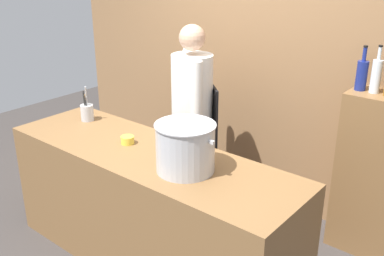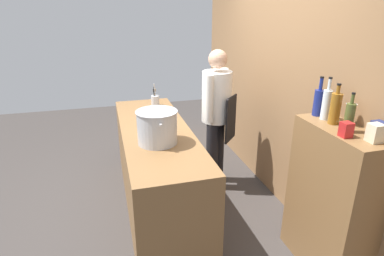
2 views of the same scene
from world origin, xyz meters
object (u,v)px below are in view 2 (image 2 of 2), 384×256
object	(u,v)px
butter_jar	(154,119)
wine_bottle_olive	(349,117)
spice_tin_cream	(375,133)
spice_tin_red	(346,130)
chef	(217,111)
utensil_crock	(155,100)
wine_bottle_clear	(327,104)
wine_bottle_amber	(335,108)
spice_tin_navy	(378,129)
stockpot_large	(157,127)
wine_glass_tall	(351,110)
wine_bottle_cobalt	(319,102)

from	to	relation	value
butter_jar	wine_bottle_olive	bearing A→B (deg)	36.07
spice_tin_cream	spice_tin_red	bearing A→B (deg)	-135.04
chef	utensil_crock	size ratio (longest dim) A/B	5.69
wine_bottle_clear	wine_bottle_amber	size ratio (longest dim) A/B	1.09
spice_tin_navy	wine_bottle_amber	bearing A→B (deg)	-160.15
stockpot_large	spice_tin_cream	xyz separation A→B (m)	(1.18, 1.25, 0.26)
wine_bottle_clear	wine_glass_tall	distance (m)	0.19
utensil_crock	wine_glass_tall	xyz separation A→B (m)	(2.07, 1.13, 0.41)
wine_glass_tall	spice_tin_cream	xyz separation A→B (m)	(0.30, -0.05, -0.06)
wine_bottle_clear	spice_tin_red	size ratio (longest dim) A/B	3.21
butter_jar	wine_bottle_cobalt	bearing A→B (deg)	44.45
chef	wine_bottle_olive	bearing A→B (deg)	-123.78
wine_bottle_amber	butter_jar	bearing A→B (deg)	-140.20
wine_bottle_clear	wine_bottle_cobalt	bearing A→B (deg)	178.77
utensil_crock	spice_tin_navy	xyz separation A→B (m)	(2.31, 1.16, 0.34)
wine_bottle_cobalt	butter_jar	bearing A→B (deg)	-135.55
butter_jar	spice_tin_navy	bearing A→B (deg)	36.80
wine_bottle_olive	wine_glass_tall	bearing A→B (deg)	137.44
wine_glass_tall	spice_tin_navy	distance (m)	0.25
utensil_crock	wine_bottle_clear	distance (m)	2.21
wine_bottle_cobalt	spice_tin_navy	size ratio (longest dim) A/B	2.87
stockpot_large	wine_bottle_clear	xyz separation A→B (m)	(0.71, 1.22, 0.33)
wine_bottle_olive	spice_tin_red	distance (m)	0.12
spice_tin_red	utensil_crock	bearing A→B (deg)	-157.05
butter_jar	spice_tin_red	bearing A→B (deg)	33.07
chef	wine_bottle_cobalt	size ratio (longest dim) A/B	5.17
wine_bottle_clear	spice_tin_cream	xyz separation A→B (m)	(0.47, 0.02, -0.06)
stockpot_large	wine_bottle_clear	world-z (taller)	wine_bottle_clear
spice_tin_cream	utensil_crock	bearing A→B (deg)	-155.62
wine_bottle_amber	spice_tin_navy	distance (m)	0.33
butter_jar	wine_bottle_clear	distance (m)	1.80
butter_jar	wine_bottle_olive	size ratio (longest dim) A/B	0.33
wine_bottle_clear	spice_tin_cream	bearing A→B (deg)	2.99
butter_jar	spice_tin_cream	distance (m)	2.17
stockpot_large	butter_jar	xyz separation A→B (m)	(-0.59, 0.05, -0.13)
wine_bottle_cobalt	spice_tin_cream	world-z (taller)	wine_bottle_cobalt
butter_jar	wine_bottle_clear	bearing A→B (deg)	42.10
wine_bottle_olive	spice_tin_red	size ratio (longest dim) A/B	2.76
wine_bottle_clear	wine_bottle_olive	xyz separation A→B (m)	(0.28, -0.02, -0.01)
butter_jar	spice_tin_red	world-z (taller)	spice_tin_red
spice_tin_red	butter_jar	bearing A→B (deg)	-146.93
utensil_crock	wine_bottle_clear	world-z (taller)	wine_bottle_clear
wine_bottle_cobalt	wine_bottle_olive	world-z (taller)	wine_bottle_cobalt
spice_tin_cream	spice_tin_red	world-z (taller)	spice_tin_cream
spice_tin_red	wine_bottle_olive	bearing A→B (deg)	134.36
wine_bottle_amber	spice_tin_navy	size ratio (longest dim) A/B	2.77
chef	spice_tin_cream	size ratio (longest dim) A/B	13.46
butter_jar	wine_bottle_olive	distance (m)	2.00
wine_bottle_clear	utensil_crock	bearing A→B (deg)	-151.04
butter_jar	spice_tin_cream	bearing A→B (deg)	34.02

